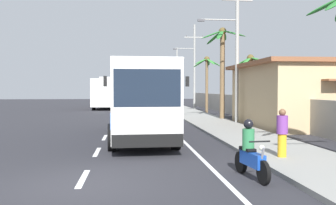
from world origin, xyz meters
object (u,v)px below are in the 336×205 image
Objects in this scene: utility_pole_distant at (177,74)px; palm_third at (207,72)px; utility_pole_far at (194,65)px; motorcycle_beside_bus at (251,154)px; pedestrian_midwalk at (282,132)px; coach_bus_foreground at (138,97)px; palm_nearest at (250,74)px; utility_pole_mid at (236,48)px; palm_fourth at (222,58)px; coach_bus_far_lane at (108,92)px.

palm_third is at bearing -90.03° from utility_pole_distant.
utility_pole_far reaches higher than palm_third.
motorcycle_beside_bus is 2.76m from pedestrian_midwalk.
utility_pole_far is 1.74× the size of palm_third.
coach_bus_foreground is 1.11× the size of utility_pole_far.
utility_pole_far is 5.93m from palm_third.
utility_pole_mid is at bearing -120.09° from palm_nearest.
utility_pole_distant is at bearing 88.95° from utility_pole_far.
motorcycle_beside_bus is 0.20× the size of utility_pole_far.
coach_bus_foreground is 9.04m from motorcycle_beside_bus.
palm_fourth reaches higher than pedestrian_midwalk.
utility_pole_far reaches higher than motorcycle_beside_bus.
coach_bus_far_lane is 14.29m from palm_third.
utility_pole_mid is at bearing 75.39° from motorcycle_beside_bus.
utility_pole_far is (6.86, 24.13, 3.22)m from coach_bus_foreground.
pedestrian_midwalk is 0.17× the size of utility_pole_distant.
utility_pole_far is (0.27, 17.94, 0.11)m from utility_pole_mid.
utility_pole_distant is (0.33, 17.94, -0.43)m from utility_pole_far.
pedestrian_midwalk is at bearing -99.34° from utility_pole_mid.
palm_third is 9.01m from palm_fourth.
palm_fourth is (-0.37, -14.79, -0.49)m from utility_pole_far.
palm_fourth is (-2.49, -0.97, 1.11)m from palm_nearest.
motorcycle_beside_bus is (2.77, -8.50, -1.31)m from coach_bus_foreground.
palm_fourth is (6.50, 9.34, 2.73)m from coach_bus_foreground.
coach_bus_foreground is 7.90m from pedestrian_midwalk.
motorcycle_beside_bus is at bearing -104.61° from utility_pole_mid.
utility_pole_far reaches higher than pedestrian_midwalk.
coach_bus_foreground is at bearing -99.70° from utility_pole_distant.
utility_pole_mid is (2.07, 12.58, 4.11)m from pedestrian_midwalk.
palm_fourth is at bearing -91.22° from utility_pole_distant.
utility_pole_far is at bearing 82.84° from motorcycle_beside_bus.
coach_bus_foreground is at bearing -136.83° from utility_pole_mid.
utility_pole_distant is 1.30× the size of palm_fourth.
palm_nearest is at bearing 71.71° from motorcycle_beside_bus.
palm_third is at bearing 85.64° from palm_fourth.
motorcycle_beside_bus is at bearing -97.16° from utility_pole_far.
utility_pole_distant is at bearing 85.00° from motorcycle_beside_bus.
palm_nearest is (2.12, -13.82, -1.60)m from utility_pole_far.
utility_pole_far is at bearing -20.89° from coach_bus_far_lane.
utility_pole_mid is at bearing -88.19° from palm_fourth.
utility_pole_distant is at bearing 53.77° from coach_bus_far_lane.
utility_pole_mid is 1.88× the size of palm_nearest.
pedestrian_midwalk is 13.40m from utility_pole_mid.
utility_pole_far is at bearing 89.14° from utility_pole_mid.
utility_pole_distant reaches higher than palm_third.
utility_pole_mid reaches higher than palm_nearest.
coach_bus_foreground is 9.56m from utility_pole_mid.
coach_bus_foreground is 1.93× the size of palm_third.
utility_pole_mid is 35.89m from utility_pole_distant.
coach_bus_foreground is 28.13m from coach_bus_far_lane.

